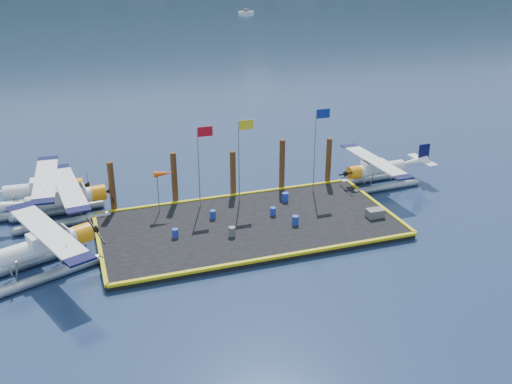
% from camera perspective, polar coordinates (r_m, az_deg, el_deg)
% --- Properties ---
extents(ground, '(4000.00, 4000.00, 0.00)m').
position_cam_1_polar(ground, '(39.34, -0.71, -3.67)').
color(ground, '#192D4D').
rests_on(ground, ground).
extents(dock, '(20.00, 10.00, 0.40)m').
position_cam_1_polar(dock, '(39.25, -0.71, -3.41)').
color(dock, black).
rests_on(dock, ground).
extents(dock_bumpers, '(20.25, 10.25, 0.18)m').
position_cam_1_polar(dock_bumpers, '(39.12, -0.71, -3.03)').
color(dock_bumpers, '#C4B30B').
rests_on(dock_bumpers, dock).
extents(seaplane_a, '(9.10, 9.62, 3.49)m').
position_cam_1_polar(seaplane_a, '(35.84, -20.52, -5.35)').
color(seaplane_a, gray).
rests_on(seaplane_a, ground).
extents(seaplane_b, '(8.65, 9.54, 3.38)m').
position_cam_1_polar(seaplane_b, '(42.16, -18.65, -0.85)').
color(seaplane_b, gray).
rests_on(seaplane_b, ground).
extents(seaplane_c, '(8.74, 9.63, 3.43)m').
position_cam_1_polar(seaplane_c, '(44.21, -20.63, 0.00)').
color(seaplane_c, gray).
rests_on(seaplane_c, ground).
extents(seaplane_d, '(7.85, 8.65, 3.08)m').
position_cam_1_polar(seaplane_d, '(46.84, 12.06, 2.08)').
color(seaplane_d, gray).
rests_on(seaplane_d, ground).
extents(drum_0, '(0.41, 0.41, 0.58)m').
position_cam_1_polar(drum_0, '(37.57, -8.08, -4.09)').
color(drum_0, '#1C329C').
rests_on(drum_0, dock).
extents(drum_1, '(0.45, 0.45, 0.64)m').
position_cam_1_polar(drum_1, '(38.94, 3.95, -2.84)').
color(drum_1, '#1C329C').
rests_on(drum_1, dock).
extents(drum_2, '(0.41, 0.41, 0.58)m').
position_cam_1_polar(drum_2, '(40.25, 1.71, -1.94)').
color(drum_2, '#1C329C').
rests_on(drum_2, dock).
extents(drum_3, '(0.45, 0.45, 0.63)m').
position_cam_1_polar(drum_3, '(37.38, -2.41, -3.97)').
color(drum_3, '#535358').
rests_on(drum_3, dock).
extents(drum_4, '(0.47, 0.47, 0.67)m').
position_cam_1_polar(drum_4, '(42.49, 2.94, -0.50)').
color(drum_4, '#1C329C').
rests_on(drum_4, dock).
extents(drum_5, '(0.42, 0.42, 0.59)m').
position_cam_1_polar(drum_5, '(39.86, -4.34, -2.25)').
color(drum_5, '#1C329C').
rests_on(drum_5, dock).
extents(crate, '(1.17, 0.78, 0.58)m').
position_cam_1_polar(crate, '(40.82, 11.81, -2.08)').
color(crate, '#535358').
rests_on(crate, dock).
extents(flagpole_red, '(1.14, 0.08, 6.00)m').
position_cam_1_polar(flagpole_red, '(40.44, -5.52, 3.75)').
color(flagpole_red, gray).
rests_on(flagpole_red, dock).
extents(flagpole_yellow, '(1.14, 0.08, 6.20)m').
position_cam_1_polar(flagpole_yellow, '(41.15, -1.46, 4.36)').
color(flagpole_yellow, gray).
rests_on(flagpole_yellow, dock).
extents(flagpole_blue, '(1.14, 0.08, 6.50)m').
position_cam_1_polar(flagpole_blue, '(43.17, 6.18, 5.37)').
color(flagpole_blue, gray).
rests_on(flagpole_blue, dock).
extents(windsock, '(1.40, 0.44, 3.12)m').
position_cam_1_polar(windsock, '(40.36, -9.23, 1.74)').
color(windsock, gray).
rests_on(windsock, dock).
extents(piling_0, '(0.44, 0.44, 4.00)m').
position_cam_1_polar(piling_0, '(41.93, -14.18, 0.34)').
color(piling_0, '#432913').
rests_on(piling_0, ground).
extents(piling_1, '(0.44, 0.44, 4.20)m').
position_cam_1_polar(piling_1, '(42.39, -8.16, 1.22)').
color(piling_1, '#432913').
rests_on(piling_1, ground).
extents(piling_2, '(0.44, 0.44, 3.80)m').
position_cam_1_polar(piling_2, '(43.42, -2.32, 1.70)').
color(piling_2, '#432913').
rests_on(piling_2, ground).
extents(piling_3, '(0.44, 0.44, 4.30)m').
position_cam_1_polar(piling_3, '(44.55, 2.62, 2.60)').
color(piling_3, '#432913').
rests_on(piling_3, ground).
extents(piling_4, '(0.44, 0.44, 4.00)m').
position_cam_1_polar(piling_4, '(46.14, 7.26, 2.96)').
color(piling_4, '#432913').
rests_on(piling_4, ground).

